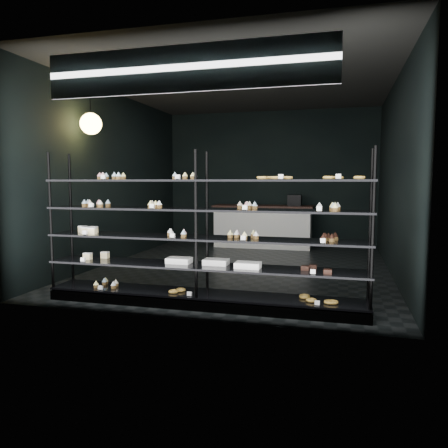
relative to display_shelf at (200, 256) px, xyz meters
The scene contains 5 objects.
room 2.64m from the display_shelf, 90.42° to the left, with size 5.01×6.01×3.20m.
display_shelf is the anchor object (origin of this frame).
signage 2.17m from the display_shelf, 92.18° to the right, with size 3.30×0.05×0.50m.
pendant_lamp 3.12m from the display_shelf, 151.14° to the left, with size 0.34×0.34×0.90m.
service_counter 4.95m from the display_shelf, 90.88° to the left, with size 2.30×0.65×1.23m.
Camera 1 is at (1.67, -7.49, 1.55)m, focal length 35.00 mm.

